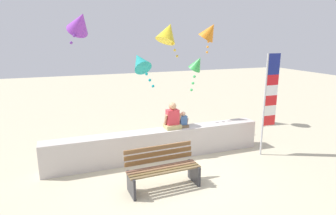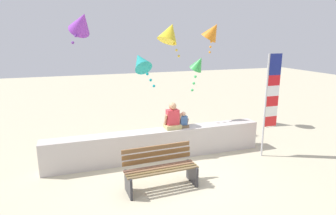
{
  "view_description": "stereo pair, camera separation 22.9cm",
  "coord_description": "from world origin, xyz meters",
  "px_view_note": "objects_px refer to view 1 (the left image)",
  "views": [
    {
      "loc": [
        -2.35,
        -5.96,
        3.22
      ],
      "look_at": [
        0.3,
        1.06,
        1.4
      ],
      "focal_mm": 31.13,
      "sensor_mm": 36.0,
      "label": 1
    },
    {
      "loc": [
        -2.14,
        -6.04,
        3.22
      ],
      "look_at": [
        0.3,
        1.06,
        1.4
      ],
      "focal_mm": 31.13,
      "sensor_mm": 36.0,
      "label": 2
    }
  ],
  "objects_px": {
    "park_bench": "(163,169)",
    "person_child": "(183,121)",
    "kite_yellow": "(168,33)",
    "kite_orange": "(210,31)",
    "person_adult": "(172,118)",
    "kite_teal": "(140,62)",
    "kite_purple": "(80,22)",
    "kite_green": "(197,64)",
    "flag_banner": "(269,96)"
  },
  "relations": [
    {
      "from": "kite_yellow",
      "to": "kite_orange",
      "type": "height_order",
      "value": "kite_orange"
    },
    {
      "from": "kite_yellow",
      "to": "kite_green",
      "type": "bearing_deg",
      "value": -69.04
    },
    {
      "from": "park_bench",
      "to": "kite_orange",
      "type": "height_order",
      "value": "kite_orange"
    },
    {
      "from": "person_adult",
      "to": "kite_orange",
      "type": "relative_size",
      "value": 0.62
    },
    {
      "from": "park_bench",
      "to": "kite_yellow",
      "type": "bearing_deg",
      "value": 67.53
    },
    {
      "from": "kite_orange",
      "to": "person_child",
      "type": "bearing_deg",
      "value": -129.76
    },
    {
      "from": "park_bench",
      "to": "kite_teal",
      "type": "distance_m",
      "value": 3.14
    },
    {
      "from": "kite_purple",
      "to": "kite_yellow",
      "type": "xyz_separation_m",
      "value": [
        2.68,
        0.32,
        -0.25
      ]
    },
    {
      "from": "person_child",
      "to": "flag_banner",
      "type": "height_order",
      "value": "flag_banner"
    },
    {
      "from": "kite_green",
      "to": "kite_yellow",
      "type": "bearing_deg",
      "value": 110.96
    },
    {
      "from": "park_bench",
      "to": "kite_yellow",
      "type": "height_order",
      "value": "kite_yellow"
    },
    {
      "from": "kite_green",
      "to": "kite_orange",
      "type": "xyz_separation_m",
      "value": [
        1.42,
        1.91,
        0.96
      ]
    },
    {
      "from": "park_bench",
      "to": "kite_orange",
      "type": "bearing_deg",
      "value": 51.26
    },
    {
      "from": "person_adult",
      "to": "kite_purple",
      "type": "xyz_separation_m",
      "value": [
        -2.12,
        1.52,
        2.53
      ]
    },
    {
      "from": "person_adult",
      "to": "kite_orange",
      "type": "height_order",
      "value": "kite_orange"
    },
    {
      "from": "person_child",
      "to": "flag_banner",
      "type": "bearing_deg",
      "value": -20.42
    },
    {
      "from": "park_bench",
      "to": "kite_green",
      "type": "xyz_separation_m",
      "value": [
        1.85,
        2.17,
        2.04
      ]
    },
    {
      "from": "park_bench",
      "to": "flag_banner",
      "type": "bearing_deg",
      "value": 12.34
    },
    {
      "from": "person_child",
      "to": "kite_teal",
      "type": "xyz_separation_m",
      "value": [
        -0.99,
        0.76,
        1.59
      ]
    },
    {
      "from": "kite_teal",
      "to": "person_child",
      "type": "bearing_deg",
      "value": -37.48
    },
    {
      "from": "kite_orange",
      "to": "kite_green",
      "type": "bearing_deg",
      "value": -126.55
    },
    {
      "from": "kite_teal",
      "to": "kite_green",
      "type": "bearing_deg",
      "value": -4.09
    },
    {
      "from": "kite_teal",
      "to": "park_bench",
      "type": "bearing_deg",
      "value": -94.17
    },
    {
      "from": "kite_teal",
      "to": "person_adult",
      "type": "bearing_deg",
      "value": -48.54
    },
    {
      "from": "kite_purple",
      "to": "flag_banner",
      "type": "bearing_deg",
      "value": -26.79
    },
    {
      "from": "flag_banner",
      "to": "kite_teal",
      "type": "xyz_separation_m",
      "value": [
        -3.15,
        1.56,
        0.9
      ]
    },
    {
      "from": "person_adult",
      "to": "park_bench",
      "type": "bearing_deg",
      "value": -118.6
    },
    {
      "from": "flag_banner",
      "to": "person_child",
      "type": "bearing_deg",
      "value": 159.58
    },
    {
      "from": "person_adult",
      "to": "kite_green",
      "type": "xyz_separation_m",
      "value": [
        1.02,
        0.64,
        1.37
      ]
    },
    {
      "from": "flag_banner",
      "to": "kite_purple",
      "type": "xyz_separation_m",
      "value": [
        -4.6,
        2.32,
        1.94
      ]
    },
    {
      "from": "flag_banner",
      "to": "kite_yellow",
      "type": "bearing_deg",
      "value": 126.03
    },
    {
      "from": "flag_banner",
      "to": "kite_purple",
      "type": "bearing_deg",
      "value": 153.21
    },
    {
      "from": "flag_banner",
      "to": "kite_teal",
      "type": "bearing_deg",
      "value": 153.63
    },
    {
      "from": "park_bench",
      "to": "person_child",
      "type": "relative_size",
      "value": 3.65
    },
    {
      "from": "kite_yellow",
      "to": "kite_purple",
      "type": "bearing_deg",
      "value": -173.22
    },
    {
      "from": "kite_teal",
      "to": "kite_yellow",
      "type": "height_order",
      "value": "kite_yellow"
    },
    {
      "from": "kite_yellow",
      "to": "park_bench",
      "type": "bearing_deg",
      "value": -112.47
    },
    {
      "from": "person_adult",
      "to": "person_child",
      "type": "distance_m",
      "value": 0.34
    },
    {
      "from": "kite_purple",
      "to": "kite_orange",
      "type": "xyz_separation_m",
      "value": [
        4.56,
        1.03,
        -0.19
      ]
    },
    {
      "from": "park_bench",
      "to": "person_adult",
      "type": "bearing_deg",
      "value": 61.4
    },
    {
      "from": "kite_purple",
      "to": "kite_green",
      "type": "relative_size",
      "value": 0.98
    },
    {
      "from": "person_adult",
      "to": "kite_teal",
      "type": "bearing_deg",
      "value": 131.46
    },
    {
      "from": "kite_green",
      "to": "kite_teal",
      "type": "height_order",
      "value": "kite_teal"
    },
    {
      "from": "person_adult",
      "to": "kite_orange",
      "type": "bearing_deg",
      "value": 46.27
    },
    {
      "from": "kite_purple",
      "to": "kite_yellow",
      "type": "relative_size",
      "value": 0.86
    },
    {
      "from": "park_bench",
      "to": "person_adult",
      "type": "height_order",
      "value": "person_adult"
    },
    {
      "from": "person_child",
      "to": "kite_yellow",
      "type": "xyz_separation_m",
      "value": [
        0.24,
        1.84,
        2.38
      ]
    },
    {
      "from": "park_bench",
      "to": "kite_purple",
      "type": "height_order",
      "value": "kite_purple"
    },
    {
      "from": "kite_teal",
      "to": "kite_orange",
      "type": "height_order",
      "value": "kite_orange"
    },
    {
      "from": "person_adult",
      "to": "person_child",
      "type": "xyz_separation_m",
      "value": [
        0.32,
        0.0,
        -0.11
      ]
    }
  ]
}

